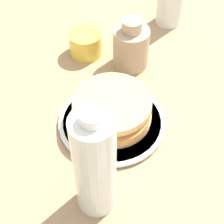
{
  "coord_description": "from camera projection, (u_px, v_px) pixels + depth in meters",
  "views": [
    {
      "loc": [
        0.45,
        -0.21,
        0.63
      ],
      "look_at": [
        -0.01,
        -0.02,
        0.04
      ],
      "focal_mm": 60.0,
      "sensor_mm": 36.0,
      "label": 1
    }
  ],
  "objects": [
    {
      "name": "water_bottle_near",
      "position": [
        95.0,
        166.0,
        0.6
      ],
      "size": [
        0.07,
        0.07,
        0.25
      ],
      "color": "silver",
      "rests_on": "ground_plane"
    },
    {
      "name": "juice_glass",
      "position": [
        86.0,
        43.0,
        0.94
      ],
      "size": [
        0.08,
        0.08,
        0.06
      ],
      "color": "yellow",
      "rests_on": "ground_plane"
    },
    {
      "name": "cream_jug",
      "position": [
        131.0,
        46.0,
        0.89
      ],
      "size": [
        0.09,
        0.09,
        0.13
      ],
      "color": "tan",
      "rests_on": "ground_plane"
    },
    {
      "name": "plate",
      "position": [
        112.0,
        122.0,
        0.8
      ],
      "size": [
        0.23,
        0.23,
        0.01
      ],
      "color": "silver",
      "rests_on": "ground_plane"
    },
    {
      "name": "ground_plane",
      "position": [
        120.0,
        125.0,
        0.81
      ],
      "size": [
        4.0,
        4.0,
        0.0
      ],
      "primitive_type": "plane",
      "color": "#9E7F5B"
    },
    {
      "name": "pancake_stack",
      "position": [
        112.0,
        110.0,
        0.78
      ],
      "size": [
        0.17,
        0.17,
        0.06
      ],
      "color": "#E3B270",
      "rests_on": "plate"
    }
  ]
}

